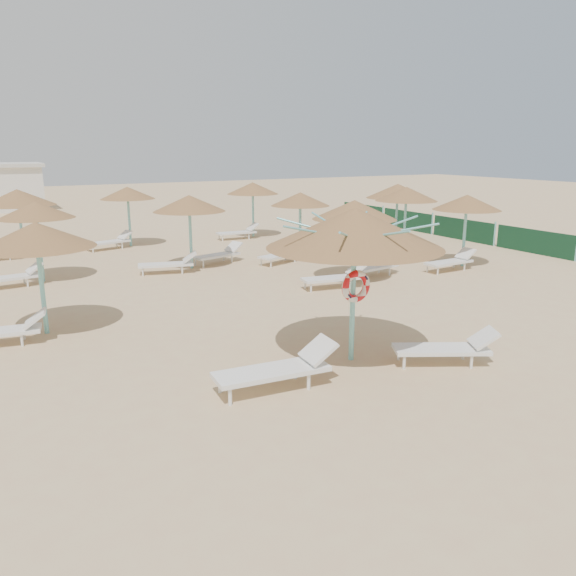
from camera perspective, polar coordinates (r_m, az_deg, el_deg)
ground at (r=12.05m, az=4.94°, el=-7.14°), size 120.00×120.00×0.00m
main_palapa at (r=11.32m, az=6.80°, el=6.03°), size 3.57×3.57×3.20m
lounger_main_a at (r=10.45m, az=-0.89°, el=-8.15°), size 2.36×0.87×0.84m
lounger_main_b at (r=12.05m, az=15.94°, el=-5.84°), size 2.12×1.52×0.75m
palapa_field at (r=21.80m, az=-4.16°, el=8.73°), size 19.37×13.79×2.72m
windbreak_fence at (r=28.26m, az=17.40°, el=5.67°), size 0.08×19.84×1.10m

